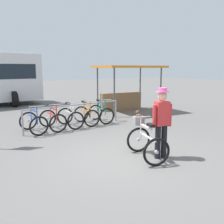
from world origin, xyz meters
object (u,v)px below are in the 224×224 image
object	(u,v)px
racked_bike_teal	(101,113)
person_with_featured_bike	(162,120)
racked_bike_blue	(33,122)
racked_bike_red	(53,120)
racked_bike_white	(70,117)
racked_bike_orange	(86,115)
featured_bicycle	(145,138)
market_stall	(125,84)

from	to	relation	value
racked_bike_teal	person_with_featured_bike	size ratio (longest dim) A/B	0.66
racked_bike_blue	racked_bike_red	bearing A→B (deg)	3.91
racked_bike_white	racked_bike_blue	bearing A→B (deg)	-176.09
racked_bike_red	racked_bike_teal	bearing A→B (deg)	3.91
racked_bike_red	racked_bike_white	xyz separation A→B (m)	(0.70, 0.05, 0.00)
racked_bike_orange	racked_bike_teal	size ratio (longest dim) A/B	1.00
racked_bike_blue	featured_bicycle	world-z (taller)	featured_bicycle
person_with_featured_bike	market_stall	size ratio (longest dim) A/B	0.52
person_with_featured_bike	featured_bicycle	bearing A→B (deg)	136.66
racked_bike_orange	racked_bike_teal	distance (m)	0.70
racked_bike_teal	racked_bike_red	bearing A→B (deg)	-176.09
featured_bicycle	market_stall	distance (m)	6.88
featured_bicycle	person_with_featured_bike	xyz separation A→B (m)	(0.29, -0.27, 0.46)
racked_bike_red	racked_bike_white	size ratio (longest dim) A/B	1.01
racked_bike_white	racked_bike_teal	size ratio (longest dim) A/B	0.96
racked_bike_red	person_with_featured_bike	bearing A→B (deg)	-74.07
racked_bike_blue	market_stall	size ratio (longest dim) A/B	0.35
featured_bicycle	racked_bike_teal	bearing A→B (deg)	73.74
person_with_featured_bike	racked_bike_white	bearing A→B (deg)	96.69
racked_bike_blue	racked_bike_orange	size ratio (longest dim) A/B	1.01
racked_bike_white	racked_bike_orange	world-z (taller)	same
racked_bike_teal	racked_bike_orange	bearing A→B (deg)	-176.09
racked_bike_orange	featured_bicycle	bearing A→B (deg)	-96.91
racked_bike_red	featured_bicycle	bearing A→B (deg)	-76.92
racked_bike_teal	featured_bicycle	distance (m)	4.23
racked_bike_blue	person_with_featured_bike	xyz separation A→B (m)	(1.89, -4.14, 0.58)
racked_bike_orange	racked_bike_blue	bearing A→B (deg)	-176.09
racked_bike_blue	racked_bike_white	xyz separation A→B (m)	(1.40, 0.10, 0.00)
racked_bike_orange	market_stall	size ratio (longest dim) A/B	0.34
market_stall	racked_bike_blue	bearing A→B (deg)	-160.42
racked_bike_white	racked_bike_teal	world-z (taller)	same
racked_bike_orange	person_with_featured_bike	world-z (taller)	person_with_featured_bike
racked_bike_teal	market_stall	world-z (taller)	market_stall
racked_bike_red	featured_bicycle	size ratio (longest dim) A/B	0.89
racked_bike_blue	racked_bike_teal	size ratio (longest dim) A/B	1.01
racked_bike_red	person_with_featured_bike	size ratio (longest dim) A/B	0.64
featured_bicycle	market_stall	world-z (taller)	market_stall
racked_bike_white	market_stall	xyz separation A→B (m)	(3.88, 1.78, 1.03)
person_with_featured_bike	racked_bike_red	bearing A→B (deg)	105.93
racked_bike_white	market_stall	world-z (taller)	market_stall
racked_bike_white	racked_bike_orange	distance (m)	0.70
racked_bike_red	person_with_featured_bike	world-z (taller)	person_with_featured_bike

